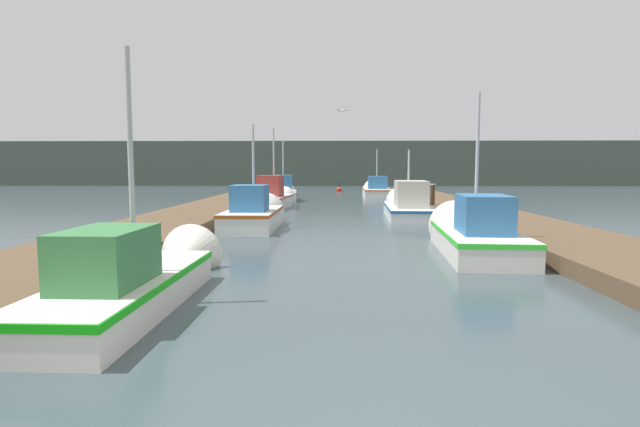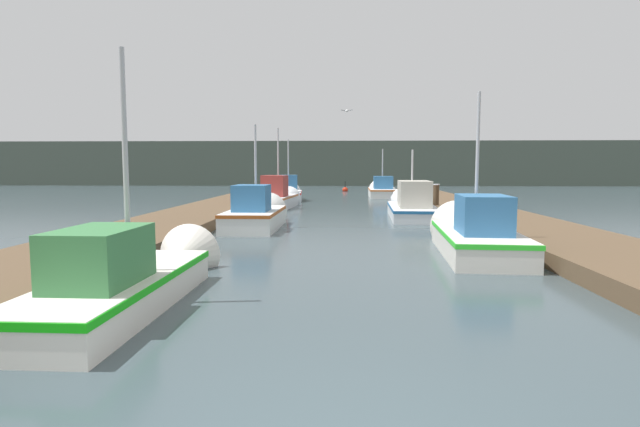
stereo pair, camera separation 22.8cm
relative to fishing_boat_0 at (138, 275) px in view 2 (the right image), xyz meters
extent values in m
cube|color=brown|center=(-2.42, 11.67, -0.21)|extent=(2.99, 40.00, 0.36)
cube|color=brown|center=(8.85, 11.67, -0.21)|extent=(2.99, 40.00, 0.36)
cube|color=#424C42|center=(3.22, 54.15, 2.03)|extent=(120.00, 16.00, 4.83)
cube|color=silver|center=(-0.01, -0.62, -0.13)|extent=(1.41, 4.35, 0.52)
cube|color=#14B211|center=(-0.01, -0.62, 0.07)|extent=(1.44, 4.38, 0.10)
cone|color=silver|center=(0.03, 2.06, -0.13)|extent=(1.29, 1.05, 1.27)
cube|color=#387A42|center=(-0.02, -1.16, 0.50)|extent=(0.96, 1.48, 0.75)
cylinder|color=#B2B2B7|center=(0.00, -0.30, 1.77)|extent=(0.08, 0.08, 3.28)
cube|color=silver|center=(6.40, 4.18, -0.09)|extent=(1.97, 4.44, 0.59)
cube|color=#2FD52C|center=(6.40, 4.18, 0.14)|extent=(2.00, 4.48, 0.10)
cone|color=silver|center=(6.61, 6.85, -0.09)|extent=(1.64, 1.14, 1.56)
cube|color=#2D6699|center=(6.36, 3.64, 0.63)|extent=(1.17, 1.60, 0.85)
cylinder|color=#B2B2B7|center=(6.43, 4.50, 1.82)|extent=(0.08, 0.08, 3.25)
cube|color=silver|center=(0.31, 8.88, -0.06)|extent=(1.65, 3.87, 0.64)
cube|color=#A64C19|center=(0.31, 8.88, 0.20)|extent=(1.68, 3.90, 0.10)
cone|color=silver|center=(0.34, 11.22, -0.06)|extent=(1.54, 0.85, 1.53)
cube|color=#2D6699|center=(0.31, 8.40, 0.68)|extent=(1.10, 1.27, 0.84)
cylinder|color=#B2B2B7|center=(0.32, 9.17, 1.68)|extent=(0.08, 0.08, 2.84)
cube|color=silver|center=(6.10, 12.70, -0.14)|extent=(2.03, 5.07, 0.49)
cube|color=#1D5A93|center=(6.10, 12.70, 0.05)|extent=(2.07, 5.10, 0.10)
cone|color=silver|center=(6.25, 15.73, -0.14)|extent=(1.75, 1.16, 1.69)
cube|color=#B2AD9E|center=(6.07, 12.08, 0.62)|extent=(1.29, 2.09, 1.03)
cylinder|color=#B2B2B7|center=(6.12, 13.08, 1.24)|extent=(0.08, 0.08, 2.27)
cube|color=silver|center=(0.00, 17.25, -0.08)|extent=(1.77, 4.27, 0.62)
cube|color=#C06734|center=(0.00, 17.25, 0.17)|extent=(1.80, 4.30, 0.10)
cone|color=silver|center=(0.23, 19.83, -0.08)|extent=(1.42, 1.14, 1.34)
cube|color=#99332D|center=(-0.04, 16.73, 0.75)|extent=(1.22, 1.43, 1.03)
cylinder|color=#B2B2B7|center=(0.03, 17.56, 1.93)|extent=(0.08, 0.08, 3.39)
cube|color=silver|center=(-0.01, 22.78, -0.10)|extent=(1.86, 4.03, 0.56)
cube|color=red|center=(-0.01, 22.78, 0.12)|extent=(1.89, 4.07, 0.10)
cone|color=silver|center=(-0.17, 25.13, -0.10)|extent=(1.57, 0.87, 1.52)
cube|color=#2D6699|center=(0.02, 22.29, 0.68)|extent=(1.20, 1.34, 1.01)
cylinder|color=#B2B2B7|center=(-0.03, 23.07, 1.76)|extent=(0.08, 0.08, 3.16)
cube|color=silver|center=(6.05, 26.52, -0.09)|extent=(1.89, 4.55, 0.60)
cube|color=#CD6B34|center=(6.05, 26.52, 0.15)|extent=(1.92, 4.58, 0.10)
cone|color=silver|center=(6.11, 29.26, -0.09)|extent=(1.72, 1.01, 1.70)
cube|color=#2D6699|center=(6.03, 25.96, 0.63)|extent=(1.28, 1.32, 0.84)
cylinder|color=#B2B2B7|center=(6.06, 26.86, 1.55)|extent=(0.08, 0.08, 2.67)
cylinder|color=#473523|center=(7.23, 20.59, 0.22)|extent=(0.23, 0.23, 1.21)
cylinder|color=silver|center=(7.23, 20.59, 0.85)|extent=(0.27, 0.27, 0.04)
cylinder|color=#473523|center=(7.43, 14.83, 0.24)|extent=(0.29, 0.29, 1.26)
cylinder|color=silver|center=(7.43, 14.83, 0.90)|extent=(0.34, 0.34, 0.04)
cylinder|color=#473523|center=(7.34, 19.86, 0.07)|extent=(0.24, 0.24, 0.91)
cylinder|color=silver|center=(7.34, 19.86, 0.54)|extent=(0.27, 0.27, 0.04)
sphere|color=red|center=(3.57, 34.25, -0.26)|extent=(0.47, 0.47, 0.47)
cylinder|color=black|center=(3.57, 34.25, 0.23)|extent=(0.06, 0.06, 0.50)
ellipsoid|color=white|center=(3.45, 16.03, 4.27)|extent=(0.16, 0.29, 0.12)
cube|color=gray|center=(3.31, 16.03, 4.29)|extent=(0.28, 0.14, 0.07)
cube|color=gray|center=(3.59, 16.04, 4.29)|extent=(0.28, 0.14, 0.07)
camera|label=1|loc=(2.94, -7.58, 1.69)|focal=28.00mm
camera|label=2|loc=(3.17, -7.57, 1.69)|focal=28.00mm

